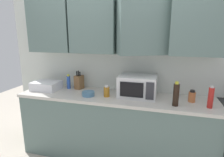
% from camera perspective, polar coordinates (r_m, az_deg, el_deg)
% --- Properties ---
extents(wall_back_with_cabinets, '(3.47, 0.57, 2.60)m').
position_cam_1_polar(wall_back_with_cabinets, '(2.63, 2.13, 10.58)').
color(wall_back_with_cabinets, silver).
rests_on(wall_back_with_cabinets, ground_plane).
extents(counter_run, '(2.60, 0.63, 0.90)m').
position_cam_1_polar(counter_run, '(2.71, 0.75, -14.20)').
color(counter_run, slate).
rests_on(counter_run, ground_plane).
extents(microwave, '(0.48, 0.37, 0.28)m').
position_cam_1_polar(microwave, '(2.49, 7.73, -2.29)').
color(microwave, silver).
rests_on(microwave, counter_run).
extents(dish_rack, '(0.38, 0.30, 0.12)m').
position_cam_1_polar(dish_rack, '(2.95, -19.18, -2.02)').
color(dish_rack, silver).
rests_on(dish_rack, counter_run).
extents(knife_block, '(0.12, 0.14, 0.28)m').
position_cam_1_polar(knife_block, '(2.86, -9.92, -1.02)').
color(knife_block, brown).
rests_on(knife_block, counter_run).
extents(bottle_soy_dark, '(0.07, 0.07, 0.28)m').
position_cam_1_polar(bottle_soy_dark, '(2.27, 18.75, -4.61)').
color(bottle_soy_dark, black).
rests_on(bottle_soy_dark, counter_run).
extents(bottle_amber_vinegar, '(0.08, 0.08, 0.15)m').
position_cam_1_polar(bottle_amber_vinegar, '(2.48, -1.63, -3.92)').
color(bottle_amber_vinegar, '#AD701E').
rests_on(bottle_amber_vinegar, counter_run).
extents(bottle_blue_cleaner, '(0.05, 0.05, 0.22)m').
position_cam_1_polar(bottle_blue_cleaner, '(2.90, -12.95, -1.02)').
color(bottle_blue_cleaner, '#2D56B7').
rests_on(bottle_blue_cleaner, counter_run).
extents(bottle_red_sauce, '(0.06, 0.06, 0.25)m').
position_cam_1_polar(bottle_red_sauce, '(2.36, 27.64, -5.13)').
color(bottle_red_sauce, red).
rests_on(bottle_red_sauce, counter_run).
extents(bottle_spice_jar, '(0.08, 0.08, 0.15)m').
position_cam_1_polar(bottle_spice_jar, '(2.49, 22.97, -5.01)').
color(bottle_spice_jar, '#BC6638').
rests_on(bottle_spice_jar, counter_run).
extents(bowl_ceramic_small, '(0.17, 0.17, 0.06)m').
position_cam_1_polar(bowl_ceramic_small, '(2.53, -7.18, -4.57)').
color(bowl_ceramic_small, teal).
rests_on(bowl_ceramic_small, counter_run).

